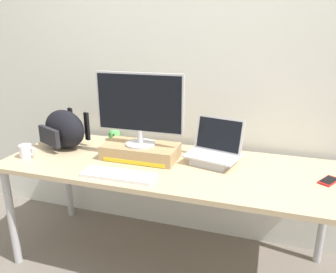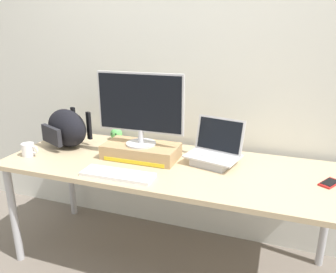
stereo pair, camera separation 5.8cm
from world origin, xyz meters
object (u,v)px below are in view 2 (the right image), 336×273
Objects in this scene: desktop_monitor at (140,107)px; cell_phone at (330,183)px; messenger_backpack at (67,128)px; plush_toy at (116,134)px; open_laptop at (214,155)px; toner_box_yellow at (141,151)px; coffee_mug at (28,150)px; external_keyboard at (118,174)px.

cell_phone is at bearing -1.29° from desktop_monitor.
messenger_backpack is 0.37m from plush_toy.
desktop_monitor reaches higher than cell_phone.
open_laptop is at bearing 6.81° from desktop_monitor.
toner_box_yellow reaches higher than coffee_mug.
plush_toy is (-1.45, 0.28, 0.04)m from cell_phone.
desktop_monitor reaches higher than coffee_mug.
desktop_monitor is 0.63m from messenger_backpack.
cell_phone is at bearing 13.73° from external_keyboard.
coffee_mug is 0.63m from plush_toy.
cell_phone is 1.47m from plush_toy.
external_keyboard is 2.82× the size of cell_phone.
plush_toy is (0.39, 0.49, 0.00)m from coffee_mug.
toner_box_yellow is 1.12× the size of messenger_backpack.
plush_toy is at bearing 139.27° from desktop_monitor.
messenger_backpack reaches higher than external_keyboard.
desktop_monitor is at bearing -149.14° from cell_phone.
external_keyboard is 0.71m from coffee_mug.
cell_phone is 1.69× the size of plush_toy.
open_laptop is 0.84× the size of messenger_backpack.
coffee_mug is at bearing 172.08° from external_keyboard.
messenger_backpack reaches higher than plush_toy.
cell_phone is (1.71, -0.05, -0.13)m from messenger_backpack.
coffee_mug reaches higher than cell_phone.
external_keyboard is 0.66m from plush_toy.
open_laptop is (0.47, 0.06, -0.28)m from desktop_monitor.
messenger_backpack is at bearing 176.50° from toner_box_yellow.
messenger_backpack reaches higher than cell_phone.
cell_phone is (1.12, -0.01, -0.33)m from desktop_monitor.
toner_box_yellow is at bearing -159.18° from open_laptop.
desktop_monitor is at bearing -88.98° from toner_box_yellow.
cell_phone is at bearing -11.12° from plush_toy.
external_keyboard is 1.00× the size of messenger_backpack.
cell_phone is at bearing 23.07° from messenger_backpack.
external_keyboard is at bearing -134.03° from cell_phone.
desktop_monitor reaches higher than open_laptop.
messenger_backpack is 0.30m from coffee_mug.
messenger_backpack is at bearing -138.35° from plush_toy.
desktop_monitor reaches higher than toner_box_yellow.
plush_toy is (0.27, 0.24, -0.09)m from messenger_backpack.
cell_phone is (1.84, 0.21, -0.04)m from coffee_mug.
messenger_backpack is at bearing 148.66° from external_keyboard.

